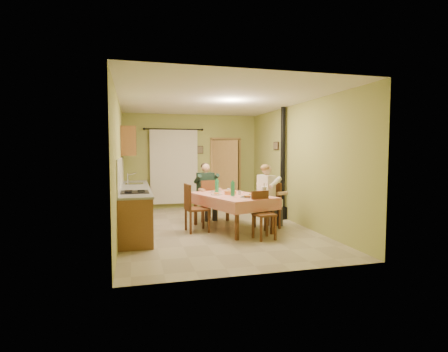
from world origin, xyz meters
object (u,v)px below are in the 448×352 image
object	(u,v)px
man_right	(267,189)
stove_flue	(283,178)
dining_table	(232,212)
chair_near	(264,224)
chair_right	(268,215)
chair_far	(206,209)
man_far	(206,185)
chair_left	(196,218)

from	to	relation	value
man_right	stove_flue	xyz separation A→B (m)	(0.76, 0.90, 0.15)
dining_table	chair_near	size ratio (longest dim) A/B	2.39
chair_right	stove_flue	size ratio (longest dim) A/B	0.36
dining_table	chair_far	distance (m)	1.14
stove_flue	chair_right	bearing A→B (deg)	-130.01
man_far	stove_flue	distance (m)	1.93
chair_far	man_far	size ratio (longest dim) A/B	0.73
chair_near	chair_left	bearing A→B (deg)	-48.55
chair_left	man_far	world-z (taller)	man_far
chair_right	man_far	distance (m)	1.76
chair_left	stove_flue	xyz separation A→B (m)	(2.34, 0.82, 0.73)
stove_flue	man_right	bearing A→B (deg)	-130.43
chair_near	stove_flue	size ratio (longest dim) A/B	0.33
chair_left	stove_flue	bearing A→B (deg)	103.18
chair_left	man_right	bearing A→B (deg)	81.11
chair_right	man_far	bearing A→B (deg)	28.45
dining_table	stove_flue	world-z (taller)	stove_flue
dining_table	man_right	xyz separation A→B (m)	(0.79, -0.09, 0.50)
chair_near	chair_right	distance (m)	0.98
chair_left	stove_flue	distance (m)	2.59
chair_right	man_right	distance (m)	0.59
man_right	stove_flue	world-z (taller)	stove_flue
chair_right	stove_flue	distance (m)	1.38
man_far	chair_right	bearing A→B (deg)	-59.05
chair_right	man_far	world-z (taller)	man_far
man_far	chair_far	bearing A→B (deg)	-90.00
chair_far	stove_flue	world-z (taller)	stove_flue
chair_far	chair_right	xyz separation A→B (m)	(1.14, -1.18, 0.00)
man_far	stove_flue	size ratio (longest dim) A/B	0.50
chair_right	chair_left	world-z (taller)	chair_left
man_far	man_right	bearing A→B (deg)	-59.52
chair_far	man_far	xyz separation A→B (m)	(-0.00, 0.01, 0.59)
chair_far	chair_right	distance (m)	1.64
dining_table	chair_far	size ratio (longest dim) A/B	2.19
man_far	man_right	size ratio (longest dim) A/B	1.00
chair_left	man_right	distance (m)	1.68
dining_table	chair_right	size ratio (longest dim) A/B	2.18
chair_right	man_far	size ratio (longest dim) A/B	0.73
chair_far	man_right	world-z (taller)	man_right
chair_left	man_right	size ratio (longest dim) A/B	0.73
chair_near	chair_left	world-z (taller)	chair_left
chair_left	man_right	xyz separation A→B (m)	(1.58, -0.07, 0.59)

